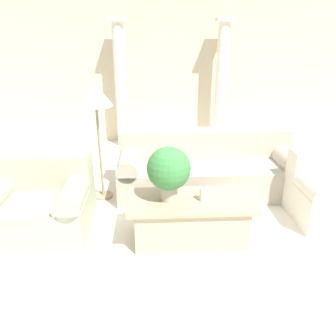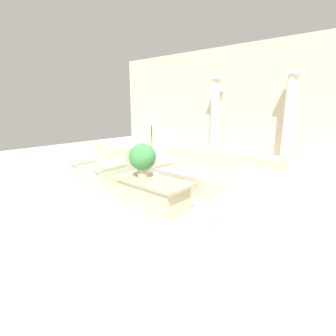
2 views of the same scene
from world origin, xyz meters
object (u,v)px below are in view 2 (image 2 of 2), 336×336
Objects in this scene: potted_plant at (143,158)px; coffee_table at (152,193)px; loveseat at (107,168)px; armchair at (263,209)px; sofa_long at (211,177)px; floor_lamp at (151,121)px.

coffee_table is at bearing -3.61° from potted_plant.
armchair is (3.43, 0.07, -0.01)m from loveseat.
loveseat is at bearing 170.23° from coffee_table.
sofa_long reaches higher than armchair.
sofa_long is 2.18× the size of loveseat.
coffee_table is at bearing -168.26° from armchair.
floor_lamp reaches higher than sofa_long.
loveseat is 1.56m from potted_plant.
floor_lamp reaches higher than potted_plant.
loveseat is 1.73m from coffee_table.
coffee_table is at bearing -9.77° from loveseat.
potted_plant is at bearing -116.79° from sofa_long.
floor_lamp is at bearing -174.59° from sofa_long.
loveseat is 0.84× the size of coffee_table.
sofa_long is 1.27m from coffee_table.
armchair is (1.97, 0.35, -0.47)m from potted_plant.
sofa_long is 1.61m from armchair.
potted_plant reaches higher than coffee_table.
sofa_long is at bearing 24.00° from loveseat.
coffee_table is 1.77m from armchair.
floor_lamp is 1.81× the size of armchair.
loveseat reaches higher than coffee_table.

